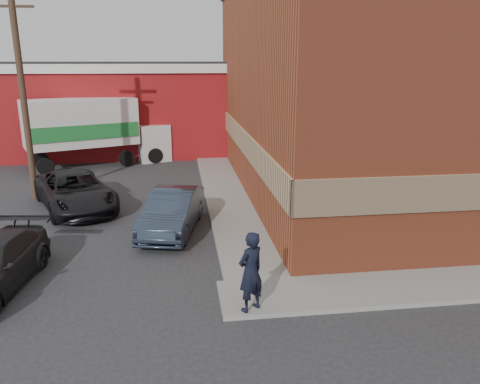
{
  "coord_description": "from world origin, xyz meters",
  "views": [
    {
      "loc": [
        -1.37,
        -11.16,
        5.73
      ],
      "look_at": [
        0.59,
        3.48,
        1.54
      ],
      "focal_mm": 35.0,
      "sensor_mm": 36.0,
      "label": 1
    }
  ],
  "objects_px": {
    "box_truck": "(95,127)",
    "sedan": "(172,211)",
    "man": "(251,272)",
    "suv_a": "(75,191)",
    "brick_building": "(400,84)",
    "warehouse": "(104,107)",
    "utility_pole": "(22,85)"
  },
  "relations": [
    {
      "from": "man",
      "to": "sedan",
      "type": "relative_size",
      "value": 0.44
    },
    {
      "from": "utility_pole",
      "to": "warehouse",
      "type": "bearing_deg",
      "value": 82.23
    },
    {
      "from": "sedan",
      "to": "box_truck",
      "type": "height_order",
      "value": "box_truck"
    },
    {
      "from": "box_truck",
      "to": "brick_building",
      "type": "bearing_deg",
      "value": -45.86
    },
    {
      "from": "brick_building",
      "to": "suv_a",
      "type": "height_order",
      "value": "brick_building"
    },
    {
      "from": "brick_building",
      "to": "box_truck",
      "type": "height_order",
      "value": "brick_building"
    },
    {
      "from": "utility_pole",
      "to": "suv_a",
      "type": "height_order",
      "value": "utility_pole"
    },
    {
      "from": "brick_building",
      "to": "sedan",
      "type": "xyz_separation_m",
      "value": [
        -10.15,
        -4.74,
        -3.97
      ]
    },
    {
      "from": "brick_building",
      "to": "warehouse",
      "type": "height_order",
      "value": "brick_building"
    },
    {
      "from": "man",
      "to": "box_truck",
      "type": "distance_m",
      "value": 17.99
    },
    {
      "from": "warehouse",
      "to": "suv_a",
      "type": "height_order",
      "value": "warehouse"
    },
    {
      "from": "warehouse",
      "to": "utility_pole",
      "type": "relative_size",
      "value": 1.81
    },
    {
      "from": "suv_a",
      "to": "box_truck",
      "type": "bearing_deg",
      "value": 69.66
    },
    {
      "from": "brick_building",
      "to": "man",
      "type": "height_order",
      "value": "brick_building"
    },
    {
      "from": "warehouse",
      "to": "sedan",
      "type": "relative_size",
      "value": 3.76
    },
    {
      "from": "man",
      "to": "brick_building",
      "type": "bearing_deg",
      "value": -162.12
    },
    {
      "from": "man",
      "to": "utility_pole",
      "type": "bearing_deg",
      "value": -87.82
    },
    {
      "from": "brick_building",
      "to": "man",
      "type": "distance_m",
      "value": 13.92
    },
    {
      "from": "utility_pole",
      "to": "man",
      "type": "distance_m",
      "value": 13.54
    },
    {
      "from": "sedan",
      "to": "box_truck",
      "type": "bearing_deg",
      "value": 123.53
    },
    {
      "from": "warehouse",
      "to": "man",
      "type": "distance_m",
      "value": 22.48
    },
    {
      "from": "box_truck",
      "to": "man",
      "type": "bearing_deg",
      "value": -92.31
    },
    {
      "from": "man",
      "to": "sedan",
      "type": "distance_m",
      "value": 6.09
    },
    {
      "from": "utility_pole",
      "to": "suv_a",
      "type": "relative_size",
      "value": 1.72
    },
    {
      "from": "warehouse",
      "to": "sedan",
      "type": "height_order",
      "value": "warehouse"
    },
    {
      "from": "suv_a",
      "to": "box_truck",
      "type": "height_order",
      "value": "box_truck"
    },
    {
      "from": "warehouse",
      "to": "utility_pole",
      "type": "xyz_separation_m",
      "value": [
        -1.5,
        -11.0,
        1.93
      ]
    },
    {
      "from": "brick_building",
      "to": "utility_pole",
      "type": "height_order",
      "value": "brick_building"
    },
    {
      "from": "man",
      "to": "suv_a",
      "type": "distance_m",
      "value": 10.5
    },
    {
      "from": "warehouse",
      "to": "box_truck",
      "type": "xyz_separation_m",
      "value": [
        0.1,
        -4.64,
        -0.67
      ]
    },
    {
      "from": "brick_building",
      "to": "box_truck",
      "type": "bearing_deg",
      "value": 156.15
    },
    {
      "from": "box_truck",
      "to": "sedan",
      "type": "bearing_deg",
      "value": -91.1
    }
  ]
}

